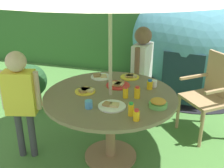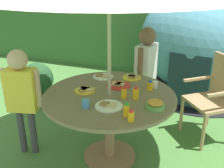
{
  "view_description": "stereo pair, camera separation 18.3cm",
  "coord_description": "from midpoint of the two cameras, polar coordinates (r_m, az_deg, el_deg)",
  "views": [
    {
      "loc": [
        0.71,
        -2.39,
        1.92
      ],
      "look_at": [
        -0.02,
        0.14,
        0.81
      ],
      "focal_mm": 44.07,
      "sensor_mm": 36.0,
      "label": 1
    },
    {
      "loc": [
        0.88,
        -2.33,
        1.92
      ],
      "look_at": [
        -0.02,
        0.14,
        0.81
      ],
      "focal_mm": 44.07,
      "sensor_mm": 36.0,
      "label": 2
    }
  ],
  "objects": [
    {
      "name": "juice_bottle_center_back",
      "position": [
        2.28,
        2.79,
        -6.52
      ],
      "size": [
        0.06,
        0.06,
        0.1
      ],
      "color": "yellow",
      "rests_on": "garden_table"
    },
    {
      "name": "plate_front_edge",
      "position": [
        3.17,
        2.13,
        1.52
      ],
      "size": [
        0.22,
        0.22,
        0.03
      ],
      "color": "yellow",
      "rests_on": "garden_table"
    },
    {
      "name": "dome_tent",
      "position": [
        4.76,
        15.52,
        8.96
      ],
      "size": [
        2.3,
        2.3,
        1.71
      ],
      "rotation": [
        0.0,
        0.0,
        -0.12
      ],
      "color": "teal",
      "rests_on": "ground_plane"
    },
    {
      "name": "plate_near_left",
      "position": [
        2.51,
        -2.14,
        -4.56
      ],
      "size": [
        0.26,
        0.26,
        0.03
      ],
      "color": "white",
      "rests_on": "garden_table"
    },
    {
      "name": "cup_far",
      "position": [
        2.49,
        -6.96,
        -4.23
      ],
      "size": [
        0.07,
        0.07,
        0.07
      ],
      "primitive_type": "cylinder",
      "color": "#4C99D8",
      "rests_on": "garden_table"
    },
    {
      "name": "potted_plant",
      "position": [
        4.21,
        -17.74,
        0.16
      ],
      "size": [
        0.48,
        0.48,
        0.65
      ],
      "color": "brown",
      "rests_on": "ground_plane"
    },
    {
      "name": "juice_bottle_center_front",
      "position": [
        2.87,
        6.04,
        -0.16
      ],
      "size": [
        0.06,
        0.06,
        0.1
      ],
      "color": "yellow",
      "rests_on": "garden_table"
    },
    {
      "name": "juice_bottle_far_right",
      "position": [
        2.66,
        0.87,
        -1.81
      ],
      "size": [
        0.05,
        0.05,
        0.12
      ],
      "color": "yellow",
      "rests_on": "garden_table"
    },
    {
      "name": "ground_plane",
      "position": [
        3.15,
        -2.02,
        -14.95
      ],
      "size": [
        10.0,
        10.0,
        0.02
      ],
      "primitive_type": "cube",
      "color": "#477A38"
    },
    {
      "name": "child_in_yellow_shirt",
      "position": [
        2.95,
        -20.19,
        -1.72
      ],
      "size": [
        0.4,
        0.24,
        1.19
      ],
      "rotation": [
        0.0,
        0.0,
        0.25
      ],
      "color": "#3F3F47",
      "rests_on": "ground_plane"
    },
    {
      "name": "juice_bottle_mid_left",
      "position": [
        2.66,
        3.28,
        -1.82
      ],
      "size": [
        0.06,
        0.06,
        0.12
      ],
      "color": "yellow",
      "rests_on": "garden_table"
    },
    {
      "name": "child_in_white_shirt",
      "position": [
        3.52,
        4.76,
        4.4
      ],
      "size": [
        0.23,
        0.43,
        1.27
      ],
      "rotation": [
        0.0,
        0.0,
        -1.73
      ],
      "color": "#3F3F47",
      "rests_on": "ground_plane"
    },
    {
      "name": "cup_near",
      "position": [
        2.94,
        7.0,
        0.08
      ],
      "size": [
        0.06,
        0.06,
        0.07
      ],
      "primitive_type": "cylinder",
      "color": "white",
      "rests_on": "garden_table"
    },
    {
      "name": "snack_bowl",
      "position": [
        2.52,
        7.51,
        -4.02
      ],
      "size": [
        0.17,
        0.17,
        0.08
      ],
      "color": "#66B259",
      "rests_on": "garden_table"
    },
    {
      "name": "plate_mid_right",
      "position": [
        2.83,
        -7.4,
        -1.4
      ],
      "size": [
        0.21,
        0.21,
        0.03
      ],
      "color": "yellow",
      "rests_on": "garden_table"
    },
    {
      "name": "garden_table",
      "position": [
        2.82,
        -2.19,
        -4.97
      ],
      "size": [
        1.34,
        1.34,
        0.76
      ],
      "color": "#93704C",
      "rests_on": "ground_plane"
    },
    {
      "name": "plate_back_edge",
      "position": [
        3.19,
        -3.99,
        1.55
      ],
      "size": [
        0.24,
        0.24,
        0.03
      ],
      "color": "white",
      "rests_on": "garden_table"
    },
    {
      "name": "juice_bottle_near_right",
      "position": [
        2.34,
        1.74,
        -5.33
      ],
      "size": [
        0.05,
        0.05,
        0.12
      ],
      "color": "yellow",
      "rests_on": "garden_table"
    },
    {
      "name": "plate_far_left",
      "position": [
        2.95,
        -0.53,
        -0.16
      ],
      "size": [
        0.25,
        0.25,
        0.03
      ],
      "color": "red",
      "rests_on": "garden_table"
    },
    {
      "name": "hedge_backdrop",
      "position": [
        5.5,
        7.88,
        13.92
      ],
      "size": [
        9.0,
        0.7,
        2.18
      ],
      "primitive_type": "cube",
      "color": "#33602D",
      "rests_on": "ground_plane"
    },
    {
      "name": "wooden_chair",
      "position": [
        3.46,
        18.66,
        -1.38
      ],
      "size": [
        0.65,
        0.66,
        1.01
      ],
      "rotation": [
        0.0,
        0.0,
        -0.9
      ],
      "color": "tan",
      "rests_on": "ground_plane"
    }
  ]
}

